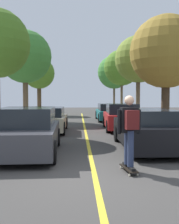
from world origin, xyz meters
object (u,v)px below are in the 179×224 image
Objects in this scene: parked_car_left_nearest at (27,132)px; street_tree_right_near at (138,59)px; parked_car_left_near at (47,120)px; street_tree_left_near at (25,57)px; parked_car_right_near at (121,117)px; parked_car_right_nearest at (146,129)px; street_tree_right_nearest at (166,52)px; street_tree_right_farthest at (114,72)px; street_tree_right_far at (122,68)px; skateboarder at (130,127)px; street_tree_left_far at (39,74)px; parked_car_right_far at (109,112)px; skateboard at (129,168)px.

street_tree_right_near reaches higher than parked_car_left_nearest.
street_tree_left_near is (-2.24, 6.12, 4.07)m from parked_car_left_near.
parked_car_right_near is at bearing 57.17° from parked_car_left_nearest.
parked_car_right_nearest is 12.39m from street_tree_right_near.
street_tree_right_farthest reaches higher than street_tree_right_nearest.
street_tree_right_far is 22.91m from skateboarder.
parked_car_right_near is 0.66× the size of street_tree_right_near.
street_tree_right_farthest is (6.22, 20.75, 4.32)m from parked_car_left_near.
parked_car_left_near is 0.63× the size of street_tree_left_near.
street_tree_right_farthest reaches higher than skateboarder.
street_tree_left_far is (0.00, 6.99, -0.61)m from street_tree_left_near.
street_tree_right_near reaches higher than parked_car_right_nearest.
parked_car_right_far is at bearing 109.62° from street_tree_right_nearest.
parked_car_left_near is 8.17m from skateboarder.
street_tree_right_far is at bearing 80.86° from parked_car_right_near.
parked_car_right_far is 5.40× the size of skateboard.
street_tree_left_far is 6.41× the size of skateboard.
parked_car_left_nearest is 27.23m from street_tree_right_farthest.
street_tree_right_near is 7.36× the size of skateboard.
street_tree_right_nearest is 0.85× the size of street_tree_right_farthest.
street_tree_right_farthest is (0.00, 6.06, 0.08)m from street_tree_right_far.
parked_car_left_near is 10.05m from street_tree_right_near.
parked_car_right_far is at bearing 85.34° from skateboarder.
parked_car_left_near is 4.05m from parked_car_right_near.
parked_car_right_nearest is 19.19m from street_tree_left_far.
parked_car_right_nearest is 0.96× the size of parked_car_right_far.
parked_car_right_near is at bearing -110.36° from street_tree_right_near.
street_tree_left_near is at bearing 144.93° from street_tree_right_nearest.
skateboarder is (-1.15, -8.39, 0.40)m from parked_car_right_near.
street_tree_right_near is at bearing -36.74° from street_tree_left_far.
street_tree_left_far is at bearing 133.13° from parked_car_right_far.
skateboard is (2.82, -7.61, -0.54)m from parked_car_left_near.
street_tree_right_near is at bearing 63.00° from parked_car_left_nearest.
skateboard is at bearing -98.66° from street_tree_right_far.
street_tree_left_far reaches higher than parked_car_right_nearest.
parked_car_right_nearest is 0.81× the size of street_tree_left_far.
parked_car_right_near is at bearing -96.40° from street_tree_right_farthest.
street_tree_left_near reaches higher than parked_car_left_near.
parked_car_right_far is 0.71× the size of street_tree_left_near.
skateboard is (-3.40, -28.36, -4.86)m from street_tree_right_farthest.
street_tree_right_nearest is (6.22, 5.60, 3.43)m from parked_car_left_nearest.
parked_car_right_far is at bearing -171.85° from street_tree_right_near.
parked_car_left_nearest is 14.26m from street_tree_right_near.
parked_car_right_far is 0.79× the size of street_tree_right_nearest.
parked_car_right_near is 2.41× the size of skateboarder.
street_tree_right_farthest is at bearing 42.10° from street_tree_left_far.
street_tree_left_near is at bearing 139.15° from parked_car_right_near.
street_tree_right_farthest is at bearing 90.00° from street_tree_right_far.
parked_car_right_nearest is 0.68× the size of street_tree_left_near.
parked_car_left_nearest is 5.42m from parked_car_left_near.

